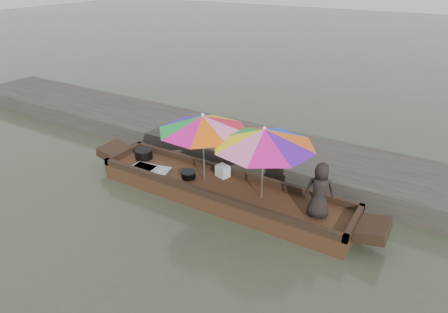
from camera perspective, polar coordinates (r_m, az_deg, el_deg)
The scene contains 11 objects.
water at distance 8.74m, azimuth -0.34°, elevation -6.15°, with size 80.00×80.00×0.00m, color #3B442E.
dock at distance 10.33m, azimuth 6.02°, elevation 0.66°, with size 22.00×2.20×0.50m, color #2D2B26.
boat_hull at distance 8.65m, azimuth -0.34°, elevation -5.17°, with size 5.71×1.20×0.35m, color #3E2617.
cooking_pot at distance 9.87m, azimuth -11.39°, elevation 0.35°, with size 0.42×0.42×0.22m, color black.
tray_crayfish at distance 9.33m, azimuth -11.31°, elevation -1.68°, with size 0.57×0.40×0.09m, color silver.
tray_scallop at distance 9.21m, azimuth -9.52°, elevation -1.99°, with size 0.57×0.40×0.06m, color silver.
charcoal_grill at distance 8.85m, azimuth -5.08°, elevation -2.65°, with size 0.31×0.31×0.15m, color black.
supply_bag at distance 8.86m, azimuth -0.18°, elevation -2.09°, with size 0.28×0.22×0.26m, color silver.
vendor at distance 7.51m, azimuth 13.55°, elevation -4.75°, with size 0.54×0.35×1.11m, color black.
umbrella_bow at distance 8.41m, azimuth -2.95°, elevation 1.20°, with size 1.90×1.90×1.55m, color red, non-canonical shape.
umbrella_stern at distance 7.79m, azimuth 5.58°, elevation -1.03°, with size 2.01×2.01×1.55m, color #FF590C, non-canonical shape.
Camera 1 is at (3.86, -6.30, 4.66)m, focal length 32.00 mm.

